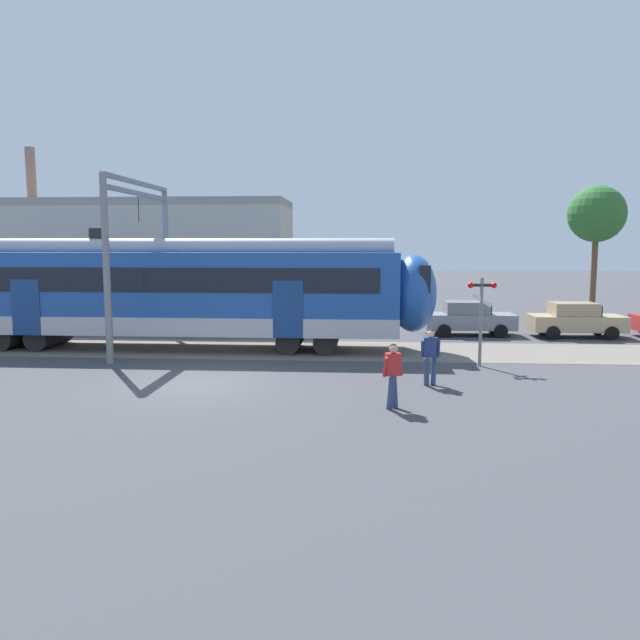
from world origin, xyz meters
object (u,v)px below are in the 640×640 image
at_px(pedestrian_navy, 431,352).
at_px(parked_car_grey, 469,318).
at_px(parked_car_tan, 576,320).
at_px(crossing_signal, 481,307).
at_px(pedestrian_red, 393,371).

xyz_separation_m(pedestrian_navy, parked_car_grey, (2.74, 10.30, -0.21)).
distance_m(pedestrian_navy, parked_car_tan, 12.43).
bearing_deg(parked_car_tan, parked_car_grey, 176.38).
xyz_separation_m(parked_car_tan, crossing_signal, (-5.40, -7.00, 1.23)).
bearing_deg(parked_car_tan, pedestrian_navy, -126.35).
height_order(pedestrian_navy, parked_car_tan, pedestrian_navy).
xyz_separation_m(pedestrian_navy, parked_car_tan, (7.36, 10.01, -0.21)).
bearing_deg(parked_car_tan, pedestrian_red, -123.94).
xyz_separation_m(pedestrian_red, crossing_signal, (3.17, 5.74, 1.05)).
distance_m(parked_car_tan, crossing_signal, 8.92).
distance_m(pedestrian_red, parked_car_tan, 15.35).
distance_m(pedestrian_navy, parked_car_grey, 10.66).
bearing_deg(parked_car_grey, pedestrian_red, -106.84).
xyz_separation_m(parked_car_grey, crossing_signal, (-0.77, -7.29, 1.23)).
height_order(parked_car_grey, crossing_signal, crossing_signal).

